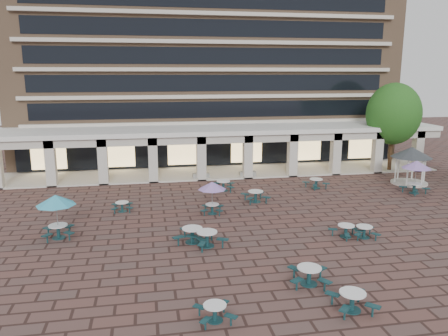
{
  "coord_description": "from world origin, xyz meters",
  "views": [
    {
      "loc": [
        -6.8,
        -25.27,
        9.38
      ],
      "look_at": [
        -1.74,
        3.0,
        3.1
      ],
      "focal_mm": 35.0,
      "sensor_mm": 36.0,
      "label": 1
    }
  ],
  "objects_px": {
    "picnic_table_2": "(309,274)",
    "planter_left": "(201,174)",
    "picnic_table_0": "(215,311)",
    "planter_right": "(247,171)",
    "picnic_table_1": "(352,300)",
    "gazebo": "(411,156)"
  },
  "relations": [
    {
      "from": "picnic_table_0",
      "to": "picnic_table_1",
      "type": "bearing_deg",
      "value": -8.29
    },
    {
      "from": "picnic_table_1",
      "to": "planter_left",
      "type": "distance_m",
      "value": 23.57
    },
    {
      "from": "gazebo",
      "to": "planter_right",
      "type": "distance_m",
      "value": 14.21
    },
    {
      "from": "picnic_table_2",
      "to": "planter_left",
      "type": "xyz_separation_m",
      "value": [
        -2.28,
        20.93,
        -0.03
      ]
    },
    {
      "from": "planter_left",
      "to": "picnic_table_0",
      "type": "bearing_deg",
      "value": -95.85
    },
    {
      "from": "picnic_table_1",
      "to": "gazebo",
      "type": "relative_size",
      "value": 0.53
    },
    {
      "from": "picnic_table_0",
      "to": "planter_right",
      "type": "distance_m",
      "value": 24.07
    },
    {
      "from": "picnic_table_1",
      "to": "gazebo",
      "type": "height_order",
      "value": "gazebo"
    },
    {
      "from": "picnic_table_1",
      "to": "picnic_table_2",
      "type": "height_order",
      "value": "picnic_table_2"
    },
    {
      "from": "picnic_table_1",
      "to": "gazebo",
      "type": "xyz_separation_m",
      "value": [
        14.34,
        18.4,
        1.91
      ]
    },
    {
      "from": "picnic_table_2",
      "to": "picnic_table_0",
      "type": "bearing_deg",
      "value": -141.05
    },
    {
      "from": "picnic_table_0",
      "to": "gazebo",
      "type": "relative_size",
      "value": 0.48
    },
    {
      "from": "planter_right",
      "to": "picnic_table_1",
      "type": "bearing_deg",
      "value": -92.8
    },
    {
      "from": "planter_right",
      "to": "planter_left",
      "type": "bearing_deg",
      "value": 180.0
    },
    {
      "from": "picnic_table_0",
      "to": "planter_right",
      "type": "height_order",
      "value": "planter_right"
    },
    {
      "from": "planter_left",
      "to": "planter_right",
      "type": "xyz_separation_m",
      "value": [
        4.32,
        -0.0,
        0.11
      ]
    },
    {
      "from": "picnic_table_1",
      "to": "planter_left",
      "type": "xyz_separation_m",
      "value": [
        -3.18,
        23.35,
        -0.01
      ]
    },
    {
      "from": "picnic_table_2",
      "to": "planter_right",
      "type": "xyz_separation_m",
      "value": [
        2.04,
        20.93,
        0.09
      ]
    },
    {
      "from": "picnic_table_2",
      "to": "gazebo",
      "type": "xyz_separation_m",
      "value": [
        15.24,
        15.98,
        1.89
      ]
    },
    {
      "from": "picnic_table_1",
      "to": "picnic_table_2",
      "type": "bearing_deg",
      "value": 110.57
    },
    {
      "from": "picnic_table_2",
      "to": "planter_left",
      "type": "distance_m",
      "value": 21.06
    },
    {
      "from": "planter_right",
      "to": "picnic_table_2",
      "type": "bearing_deg",
      "value": -95.55
    }
  ]
}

